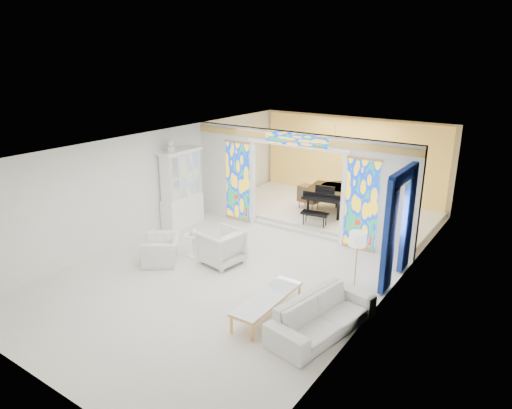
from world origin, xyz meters
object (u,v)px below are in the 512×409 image
Objects in this scene: china_cabinet at (181,189)px; armchair_right at (221,247)px; grand_piano at (334,192)px; tv_console at (309,194)px; sofa at (322,315)px; coffee_table at (268,299)px; armchair_left at (162,250)px.

armchair_right is (2.70, -1.47, -0.72)m from china_cabinet.
armchair_right is 0.37× the size of grand_piano.
tv_console is at bearing -172.11° from armchair_right.
sofa is (3.47, -1.26, -0.10)m from armchair_right.
armchair_right is at bearing 148.75° from coffee_table.
armchair_right is 4.61m from tv_console.
sofa is (6.17, -2.73, -0.82)m from china_cabinet.
grand_piano reaches higher than armchair_right.
tv_console is (0.02, 4.60, 0.24)m from armchair_right.
china_cabinet reaches higher than armchair_right.
sofa is at bearing -74.03° from grand_piano.
armchair_right reaches higher than sofa.
sofa is at bearing 78.17° from armchair_right.
sofa is at bearing -52.23° from tv_console.
china_cabinet is at bearing -123.65° from tv_console.
china_cabinet is at bearing -144.37° from grand_piano.
grand_piano is (2.13, 5.60, 0.52)m from armchair_left.
coffee_table is (3.60, -0.59, 0.06)m from armchair_left.
china_cabinet reaches higher than tv_console.
china_cabinet is 3.16m from armchair_right.
tv_console is at bearing 110.87° from coffee_table.
sofa is 6.62m from grand_piano.
sofa reaches higher than armchair_left.
armchair_left is 1.34× the size of tv_console.
coffee_table is (-1.16, -0.14, 0.05)m from sofa.
china_cabinet is 4.18m from tv_console.
armchair_right is 3.70m from sofa.
china_cabinet is 1.15× the size of sofa.
tv_console reaches higher than armchair_right.
china_cabinet is 1.41× the size of coffee_table.
china_cabinet reaches higher than grand_piano.
armchair_right is at bearing -28.61° from china_cabinet.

